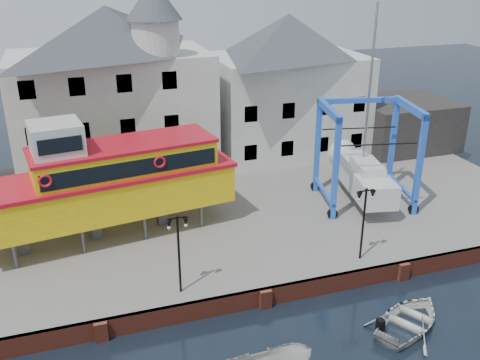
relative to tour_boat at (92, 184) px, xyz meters
name	(u,v)px	position (x,y,z in m)	size (l,w,h in m)	color
ground	(265,307)	(7.46, -8.14, -4.40)	(140.00, 140.00, 0.00)	black
hardstanding	(208,208)	(7.46, 2.86, -3.90)	(44.00, 22.00, 1.00)	slate
quay_wall	(264,297)	(7.46, -8.03, -3.90)	(44.00, 0.47, 1.00)	maroon
building_white_main	(114,90)	(2.59, 10.26, 2.94)	(14.00, 8.30, 14.00)	#B8B8B5
building_white_right	(287,85)	(16.46, 10.86, 2.20)	(12.00, 8.00, 11.20)	#B8B8B5
shed_dark	(401,123)	(26.46, 8.86, -1.40)	(8.00, 7.00, 4.00)	black
lamp_post_left	(178,235)	(3.46, -6.94, -0.23)	(1.12, 0.32, 4.20)	black
lamp_post_right	(365,206)	(13.46, -6.94, -0.23)	(1.12, 0.32, 4.20)	black
tour_boat	(92,184)	(0.00, 0.00, 0.00)	(16.95, 6.25, 7.21)	#59595E
travel_lift	(360,168)	(17.46, 0.26, -1.26)	(6.79, 8.74, 12.82)	blue
motorboat_b	(409,326)	(13.44, -11.72, -4.40)	(3.24, 4.54, 0.94)	silver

